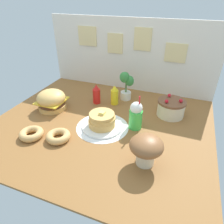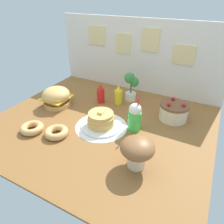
# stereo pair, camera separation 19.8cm
# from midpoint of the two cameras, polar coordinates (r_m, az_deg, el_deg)

# --- Properties ---
(ground_plane) EXTENTS (2.10, 1.82, 0.02)m
(ground_plane) POSITION_cam_midpoint_polar(r_m,az_deg,el_deg) (2.02, -0.39, -3.35)
(ground_plane) COLOR brown
(back_wall) EXTENTS (2.10, 0.04, 0.87)m
(back_wall) POSITION_cam_midpoint_polar(r_m,az_deg,el_deg) (2.59, 9.29, 15.32)
(back_wall) COLOR silver
(back_wall) RESTS_ON ground_plane
(doily_mat) EXTENTS (0.51, 0.51, 0.00)m
(doily_mat) POSITION_cam_midpoint_polar(r_m,az_deg,el_deg) (1.96, -0.14, -4.14)
(doily_mat) COLOR white
(doily_mat) RESTS_ON ground_plane
(burger) EXTENTS (0.30, 0.30, 0.22)m
(burger) POSITION_cam_midpoint_polar(r_m,az_deg,el_deg) (2.33, -13.07, 4.07)
(burger) COLOR #DBA859
(burger) RESTS_ON ground_plane
(pancake_stack) EXTENTS (0.39, 0.39, 0.17)m
(pancake_stack) POSITION_cam_midpoint_polar(r_m,az_deg,el_deg) (1.93, -0.19, -2.53)
(pancake_stack) COLOR white
(pancake_stack) RESTS_ON doily_mat
(layer_cake) EXTENTS (0.29, 0.29, 0.21)m
(layer_cake) POSITION_cam_midpoint_polar(r_m,az_deg,el_deg) (2.15, 19.54, 0.07)
(layer_cake) COLOR beige
(layer_cake) RESTS_ON ground_plane
(ketchup_bottle) EXTENTS (0.09, 0.09, 0.23)m
(ketchup_bottle) POSITION_cam_midpoint_polar(r_m,az_deg,el_deg) (2.34, -0.78, 5.09)
(ketchup_bottle) COLOR red
(ketchup_bottle) RESTS_ON ground_plane
(mustard_bottle) EXTENTS (0.09, 0.09, 0.23)m
(mustard_bottle) POSITION_cam_midpoint_polar(r_m,az_deg,el_deg) (2.30, 4.26, 4.54)
(mustard_bottle) COLOR yellow
(mustard_bottle) RESTS_ON ground_plane
(cream_soda_cup) EXTENTS (0.13, 0.13, 0.34)m
(cream_soda_cup) POSITION_cam_midpoint_polar(r_m,az_deg,el_deg) (1.88, 9.40, -1.47)
(cream_soda_cup) COLOR green
(cream_soda_cup) RESTS_ON ground_plane
(donut_pink_glaze) EXTENTS (0.21, 0.21, 0.06)m
(donut_pink_glaze) POSITION_cam_midpoint_polar(r_m,az_deg,el_deg) (1.99, -19.02, -4.36)
(donut_pink_glaze) COLOR tan
(donut_pink_glaze) RESTS_ON ground_plane
(donut_chocolate) EXTENTS (0.21, 0.21, 0.06)m
(donut_chocolate) POSITION_cam_midpoint_polar(r_m,az_deg,el_deg) (1.88, -12.51, -5.67)
(donut_chocolate) COLOR tan
(donut_chocolate) RESTS_ON ground_plane
(potted_plant) EXTENTS (0.17, 0.14, 0.35)m
(potted_plant) POSITION_cam_midpoint_polar(r_m,az_deg,el_deg) (2.38, 7.78, 7.38)
(potted_plant) COLOR white
(potted_plant) RESTS_ON ground_plane
(mushroom_stool) EXTENTS (0.25, 0.25, 0.24)m
(mushroom_stool) POSITION_cam_midpoint_polar(r_m,az_deg,el_deg) (1.50, 10.96, -10.66)
(mushroom_stool) COLOR beige
(mushroom_stool) RESTS_ON ground_plane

